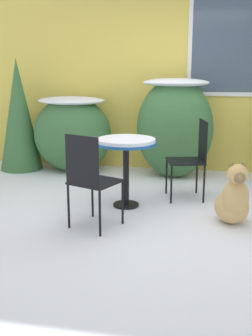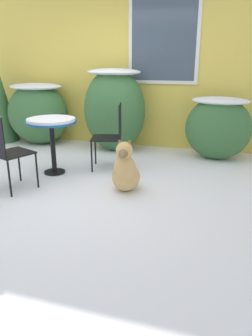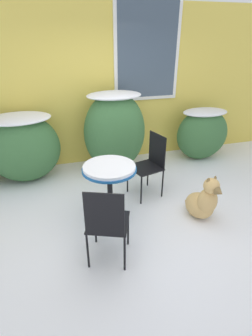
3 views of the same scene
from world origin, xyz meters
TOP-DOWN VIEW (x-y plane):
  - ground_plane at (0.00, 0.00)m, footprint 16.00×16.00m
  - house_wall at (0.06, 2.20)m, footprint 8.00×0.10m
  - shrub_left at (-1.46, 1.72)m, footprint 1.21×0.90m
  - shrub_middle at (0.11, 1.68)m, footprint 1.11×0.77m
  - shrub_right at (1.90, 1.67)m, footprint 1.06×0.66m
  - patio_table at (-0.33, 0.24)m, footprint 0.70×0.70m
  - patio_chair_near_table at (0.41, 0.69)m, footprint 0.52×0.52m
  - patio_chair_far_side at (-0.54, -0.52)m, footprint 0.56×0.56m
  - dog at (0.88, -0.12)m, footprint 0.43×0.65m

SIDE VIEW (x-z plane):
  - ground_plane at x=0.00m, z-range 0.00..0.00m
  - dog at x=0.88m, z-range -0.09..0.60m
  - patio_chair_near_table at x=0.41m, z-range 0.05..1.03m
  - patio_chair_far_side at x=-0.54m, z-range 0.05..1.03m
  - shrub_right at x=1.90m, z-range 0.04..1.06m
  - shrub_left at x=-1.46m, z-range 0.04..1.20m
  - patio_table at x=-0.33m, z-range 0.29..1.09m
  - shrub_middle at x=0.11m, z-range 0.04..1.48m
  - house_wall at x=0.06m, z-range 0.01..2.89m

